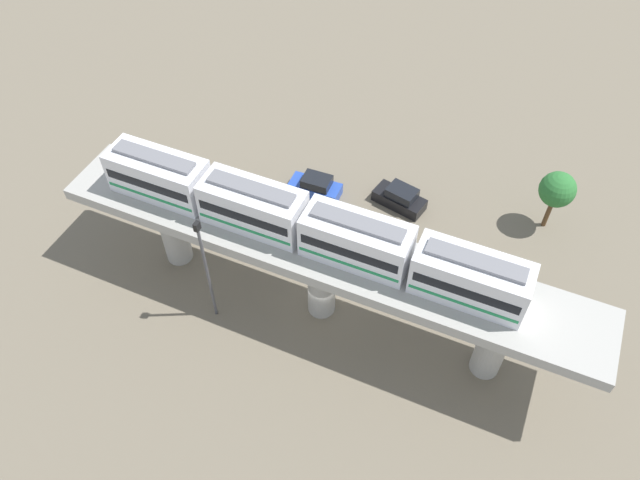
{
  "coord_description": "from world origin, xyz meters",
  "views": [
    {
      "loc": [
        22.81,
        9.94,
        36.51
      ],
      "look_at": [
        -2.5,
        -1.22,
        4.11
      ],
      "focal_mm": 34.94,
      "sensor_mm": 36.0,
      "label": 1
    }
  ],
  "objects_px": {
    "tree_near_viaduct": "(557,190)",
    "parked_car_white": "(240,202)",
    "parked_car_blue": "(316,187)",
    "train": "(303,223)",
    "parked_car_black": "(400,198)",
    "signal_post": "(206,267)"
  },
  "relations": [
    {
      "from": "tree_near_viaduct",
      "to": "parked_car_white",
      "type": "bearing_deg",
      "value": -70.36
    },
    {
      "from": "tree_near_viaduct",
      "to": "signal_post",
      "type": "distance_m",
      "value": 26.26
    },
    {
      "from": "parked_car_black",
      "to": "signal_post",
      "type": "distance_m",
      "value": 17.85
    },
    {
      "from": "train",
      "to": "parked_car_blue",
      "type": "xyz_separation_m",
      "value": [
        -10.21,
        -3.8,
        -7.63
      ]
    },
    {
      "from": "parked_car_white",
      "to": "parked_car_black",
      "type": "bearing_deg",
      "value": 103.41
    },
    {
      "from": "parked_car_white",
      "to": "signal_post",
      "type": "bearing_deg",
      "value": 6.48
    },
    {
      "from": "train",
      "to": "tree_near_viaduct",
      "type": "bearing_deg",
      "value": 135.4
    },
    {
      "from": "parked_car_white",
      "to": "tree_near_viaduct",
      "type": "relative_size",
      "value": 0.85
    },
    {
      "from": "train",
      "to": "parked_car_black",
      "type": "height_order",
      "value": "train"
    },
    {
      "from": "parked_car_black",
      "to": "parked_car_blue",
      "type": "bearing_deg",
      "value": -64.67
    },
    {
      "from": "train",
      "to": "parked_car_blue",
      "type": "height_order",
      "value": "train"
    },
    {
      "from": "train",
      "to": "parked_car_black",
      "type": "distance_m",
      "value": 14.33
    },
    {
      "from": "parked_car_blue",
      "to": "tree_near_viaduct",
      "type": "bearing_deg",
      "value": 100.66
    },
    {
      "from": "train",
      "to": "parked_car_black",
      "type": "bearing_deg",
      "value": 166.01
    },
    {
      "from": "signal_post",
      "to": "parked_car_white",
      "type": "bearing_deg",
      "value": -161.06
    },
    {
      "from": "parked_car_blue",
      "to": "tree_near_viaduct",
      "type": "height_order",
      "value": "tree_near_viaduct"
    },
    {
      "from": "tree_near_viaduct",
      "to": "parked_car_black",
      "type": "bearing_deg",
      "value": -77.38
    },
    {
      "from": "parked_car_white",
      "to": "train",
      "type": "bearing_deg",
      "value": 41.98
    },
    {
      "from": "parked_car_white",
      "to": "parked_car_blue",
      "type": "height_order",
      "value": "same"
    },
    {
      "from": "parked_car_blue",
      "to": "signal_post",
      "type": "height_order",
      "value": "signal_post"
    },
    {
      "from": "parked_car_blue",
      "to": "signal_post",
      "type": "relative_size",
      "value": 0.45
    },
    {
      "from": "parked_car_black",
      "to": "signal_post",
      "type": "relative_size",
      "value": 0.48
    }
  ]
}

